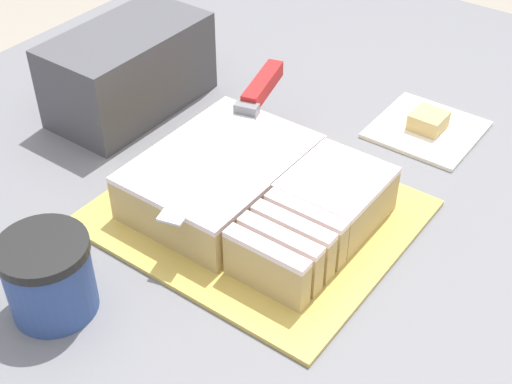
{
  "coord_description": "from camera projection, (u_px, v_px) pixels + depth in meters",
  "views": [
    {
      "loc": [
        -0.59,
        -0.45,
        1.47
      ],
      "look_at": [
        -0.05,
        -0.05,
        0.93
      ],
      "focal_mm": 50.0,
      "sensor_mm": 36.0,
      "label": 1
    }
  ],
  "objects": [
    {
      "name": "paper_napkin",
      "position": [
        427.0,
        130.0,
        1.02
      ],
      "size": [
        0.14,
        0.14,
        0.01
      ],
      "color": "white",
      "rests_on": "countertop"
    },
    {
      "name": "cake",
      "position": [
        255.0,
        189.0,
        0.86
      ],
      "size": [
        0.23,
        0.27,
        0.06
      ],
      "color": "tan",
      "rests_on": "cake_board"
    },
    {
      "name": "storage_box",
      "position": [
        129.0,
        70.0,
        1.04
      ],
      "size": [
        0.24,
        0.13,
        0.12
      ],
      "color": "#47474C",
      "rests_on": "countertop"
    },
    {
      "name": "coffee_cup",
      "position": [
        49.0,
        276.0,
        0.73
      ],
      "size": [
        0.1,
        0.1,
        0.09
      ],
      "color": "#334C8C",
      "rests_on": "countertop"
    },
    {
      "name": "knife",
      "position": [
        249.0,
        105.0,
        0.94
      ],
      "size": [
        0.34,
        0.12,
        0.02
      ],
      "rotation": [
        0.0,
        0.0,
        3.41
      ],
      "color": "silver",
      "rests_on": "cake"
    },
    {
      "name": "cake_board",
      "position": [
        256.0,
        213.0,
        0.88
      ],
      "size": [
        0.31,
        0.36,
        0.01
      ],
      "color": "gold",
      "rests_on": "countertop"
    },
    {
      "name": "brownie",
      "position": [
        428.0,
        121.0,
        1.01
      ],
      "size": [
        0.05,
        0.05,
        0.02
      ],
      "color": "tan",
      "rests_on": "paper_napkin"
    }
  ]
}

